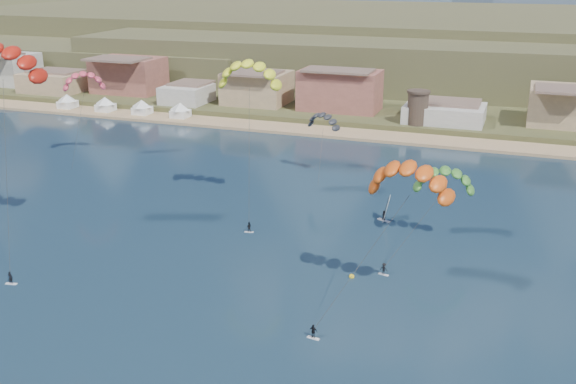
% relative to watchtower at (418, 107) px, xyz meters
% --- Properties ---
extents(ground, '(2400.00, 2400.00, 0.00)m').
position_rel_watchtower_xyz_m(ground, '(-5.00, -114.00, -6.37)').
color(ground, black).
rests_on(ground, ground).
extents(beach, '(2200.00, 12.00, 0.90)m').
position_rel_watchtower_xyz_m(beach, '(-5.00, -8.00, -6.12)').
color(beach, tan).
rests_on(beach, ground).
extents(land, '(2200.00, 900.00, 4.00)m').
position_rel_watchtower_xyz_m(land, '(-5.00, 446.00, -6.37)').
color(land, brown).
rests_on(land, ground).
extents(foothills, '(940.00, 210.00, 18.00)m').
position_rel_watchtower_xyz_m(foothills, '(17.39, 118.47, 2.71)').
color(foothills, brown).
rests_on(foothills, ground).
extents(town, '(400.00, 24.00, 12.00)m').
position_rel_watchtower_xyz_m(town, '(-45.00, 8.00, 1.63)').
color(town, beige).
rests_on(town, ground).
extents(watchtower, '(5.82, 5.82, 8.60)m').
position_rel_watchtower_xyz_m(watchtower, '(0.00, 0.00, 0.00)').
color(watchtower, '#47382D').
rests_on(watchtower, ground).
extents(beach_tents, '(43.40, 6.40, 5.00)m').
position_rel_watchtower_xyz_m(beach_tents, '(-81.25, -8.00, -2.66)').
color(beach_tents, white).
rests_on(beach_tents, ground).
extents(kitesurfer_red, '(14.93, 16.13, 32.02)m').
position_rel_watchtower_xyz_m(kitesurfer_red, '(-44.09, -91.10, 21.78)').
color(kitesurfer_red, silver).
rests_on(kitesurfer_red, ground).
extents(kitesurfer_yellow, '(11.59, 13.67, 27.14)m').
position_rel_watchtower_xyz_m(kitesurfer_yellow, '(-17.94, -64.92, 17.55)').
color(kitesurfer_yellow, silver).
rests_on(kitesurfer_yellow, ground).
extents(kitesurfer_orange, '(14.43, 15.73, 21.88)m').
position_rel_watchtower_xyz_m(kitesurfer_orange, '(13.07, -89.52, 10.51)').
color(kitesurfer_orange, silver).
rests_on(kitesurfer_orange, ground).
extents(kitesurfer_green, '(11.33, 16.99, 16.81)m').
position_rel_watchtower_xyz_m(kitesurfer_green, '(14.89, -69.02, 4.20)').
color(kitesurfer_green, silver).
rests_on(kitesurfer_green, ground).
extents(distant_kite_pink, '(9.41, 8.13, 20.69)m').
position_rel_watchtower_xyz_m(distant_kite_pink, '(-62.50, -49.02, 11.45)').
color(distant_kite_pink, '#262626').
rests_on(distant_kite_pink, ground).
extents(distant_kite_dark, '(7.96, 6.54, 14.59)m').
position_rel_watchtower_xyz_m(distant_kite_dark, '(-11.99, -42.15, 5.26)').
color(distant_kite_dark, '#262626').
rests_on(distant_kite_dark, ground).
extents(windsurfer, '(2.58, 2.68, 4.19)m').
position_rel_watchtower_xyz_m(windsurfer, '(5.24, -63.10, -5.04)').
color(windsurfer, silver).
rests_on(windsurfer, ground).
extents(buoy, '(0.74, 0.74, 0.74)m').
position_rel_watchtower_xyz_m(buoy, '(5.39, -85.28, -6.24)').
color(buoy, yellow).
rests_on(buoy, ground).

